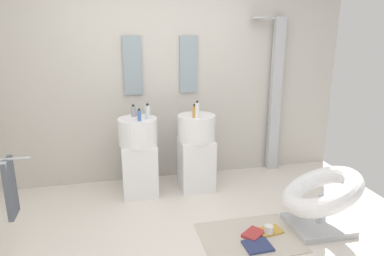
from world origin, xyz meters
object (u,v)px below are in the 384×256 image
(soap_bottle_blue, at_px, (139,115))
(soap_bottle_clear, at_px, (148,112))
(magazine_red, at_px, (253,234))
(soap_bottle_grey, at_px, (133,111))
(towel_rack, at_px, (7,191))
(pedestal_sink_left, at_px, (139,155))
(shower_column, at_px, (275,93))
(pedestal_sink_right, at_px, (196,150))
(soap_bottle_amber, at_px, (194,111))
(magazine_ochre, at_px, (270,231))
(coffee_mug, at_px, (269,230))
(lounge_chair, at_px, (321,196))
(magazine_navy, at_px, (258,246))
(soap_bottle_white, at_px, (197,110))

(soap_bottle_blue, relative_size, soap_bottle_clear, 0.81)
(magazine_red, relative_size, soap_bottle_grey, 1.50)
(towel_rack, bearing_deg, pedestal_sink_left, 41.07)
(shower_column, bearing_deg, pedestal_sink_right, -162.65)
(pedestal_sink_right, relative_size, magazine_red, 4.88)
(soap_bottle_blue, distance_m, soap_bottle_amber, 0.62)
(towel_rack, xyz_separation_m, magazine_ochre, (2.29, -0.14, -0.61))
(magazine_ochre, xyz_separation_m, magazine_red, (-0.18, -0.02, 0.01))
(towel_rack, bearing_deg, soap_bottle_blue, 37.27)
(pedestal_sink_left, height_order, soap_bottle_grey, soap_bottle_grey)
(pedestal_sink_right, xyz_separation_m, soap_bottle_clear, (-0.57, -0.03, 0.52))
(shower_column, height_order, coffee_mug, shower_column)
(lounge_chair, relative_size, soap_bottle_grey, 7.38)
(towel_rack, bearing_deg, pedestal_sink_right, 28.54)
(lounge_chair, distance_m, soap_bottle_clear, 2.02)
(shower_column, relative_size, magazine_ochre, 8.91)
(magazine_navy, distance_m, soap_bottle_amber, 1.60)
(pedestal_sink_left, relative_size, shower_column, 0.50)
(towel_rack, bearing_deg, lounge_chair, -3.43)
(soap_bottle_white, bearing_deg, pedestal_sink_left, 169.20)
(towel_rack, xyz_separation_m, soap_bottle_clear, (1.26, 0.97, 0.37))
(pedestal_sink_left, height_order, magazine_navy, pedestal_sink_left)
(soap_bottle_blue, bearing_deg, pedestal_sink_right, 9.63)
(soap_bottle_blue, xyz_separation_m, soap_bottle_amber, (0.62, 0.01, 0.01))
(coffee_mug, xyz_separation_m, soap_bottle_white, (-0.45, 1.05, 0.96))
(soap_bottle_white, relative_size, soap_bottle_amber, 1.27)
(magazine_navy, bearing_deg, soap_bottle_grey, 121.95)
(shower_column, height_order, magazine_ochre, shower_column)
(magazine_ochre, xyz_separation_m, soap_bottle_white, (-0.48, 1.01, 0.99))
(pedestal_sink_right, bearing_deg, soap_bottle_amber, -115.88)
(shower_column, distance_m, soap_bottle_grey, 1.90)
(pedestal_sink_left, relative_size, magazine_ochre, 4.44)
(soap_bottle_blue, bearing_deg, magazine_ochre, -42.29)
(pedestal_sink_left, bearing_deg, magazine_red, -50.19)
(pedestal_sink_left, height_order, towel_rack, pedestal_sink_left)
(towel_rack, bearing_deg, soap_bottle_clear, 37.54)
(magazine_red, distance_m, soap_bottle_blue, 1.71)
(towel_rack, relative_size, coffee_mug, 10.24)
(shower_column, bearing_deg, coffee_mug, -115.55)
(soap_bottle_white, height_order, soap_bottle_clear, soap_bottle_white)
(lounge_chair, xyz_separation_m, soap_bottle_white, (-0.98, 1.04, 0.67))
(magazine_ochre, xyz_separation_m, soap_bottle_grey, (-1.18, 1.24, 0.97))
(soap_bottle_clear, bearing_deg, shower_column, 12.70)
(pedestal_sink_left, xyz_separation_m, soap_bottle_clear, (0.12, -0.03, 0.52))
(soap_bottle_amber, relative_size, soap_bottle_clear, 0.91)
(pedestal_sink_left, relative_size, lounge_chair, 0.99)
(towel_rack, bearing_deg, magazine_navy, -9.43)
(soap_bottle_amber, bearing_deg, shower_column, 21.01)
(soap_bottle_white, distance_m, soap_bottle_blue, 0.65)
(pedestal_sink_left, xyz_separation_m, shower_column, (1.85, 0.36, 0.60))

